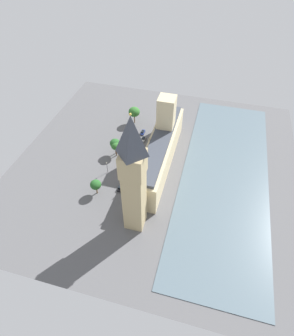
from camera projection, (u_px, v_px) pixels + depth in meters
name	position (u px, v px, depth m)	size (l,w,h in m)	color
ground_plane	(156.00, 163.00, 143.81)	(141.03, 141.03, 0.00)	#565659
river_thames	(225.00, 176.00, 137.17)	(41.07, 126.93, 0.25)	slate
parliament_building	(161.00, 148.00, 138.24)	(11.75, 62.37, 31.82)	#CCBA8E
clock_tower	(133.00, 177.00, 98.10)	(8.59, 8.59, 54.47)	tan
car_blue_near_tower	(143.00, 132.00, 160.80)	(1.94, 4.35, 1.74)	navy
car_silver_corner	(144.00, 139.00, 156.41)	(1.97, 4.07, 1.74)	#B7B7BC
car_yellow_cab_by_river_gate	(135.00, 147.00, 151.58)	(1.84, 4.59, 1.74)	gold
double_decker_bus_midblock	(131.00, 163.00, 140.20)	(2.67, 10.51, 4.75)	#B20C0F
car_black_trailing	(120.00, 187.00, 130.74)	(2.14, 4.74, 1.74)	black
pedestrian_kerbside	(145.00, 154.00, 147.85)	(0.58, 0.48, 1.58)	navy
plane_tree_opposite_hall	(134.00, 112.00, 163.69)	(6.61, 6.61, 10.40)	brown
plane_tree_far_end	(115.00, 143.00, 144.37)	(5.38, 5.38, 9.15)	brown
plane_tree_under_trees	(116.00, 146.00, 143.37)	(4.76, 4.76, 8.59)	brown
plane_tree_leading	(96.00, 185.00, 125.54)	(5.07, 5.07, 7.90)	brown
street_lamp_slot_10	(107.00, 166.00, 135.98)	(0.56, 0.56, 6.51)	black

